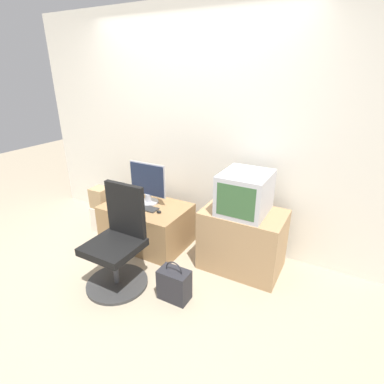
% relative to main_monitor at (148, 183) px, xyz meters
% --- Properties ---
extents(ground_plane, '(12.00, 12.00, 0.00)m').
position_rel_main_monitor_xyz_m(ground_plane, '(0.35, -0.91, -0.73)').
color(ground_plane, tan).
extents(wall_back, '(4.40, 0.05, 2.60)m').
position_rel_main_monitor_xyz_m(wall_back, '(0.35, 0.42, 0.57)').
color(wall_back, silver).
rests_on(wall_back, ground_plane).
extents(desk, '(0.96, 0.65, 0.49)m').
position_rel_main_monitor_xyz_m(desk, '(0.02, -0.08, -0.48)').
color(desk, '#937047').
rests_on(desk, ground_plane).
extents(side_stand, '(0.80, 0.53, 0.64)m').
position_rel_main_monitor_xyz_m(side_stand, '(1.16, 0.01, -0.41)').
color(side_stand, '#A37F56').
rests_on(side_stand, ground_plane).
extents(main_monitor, '(0.47, 0.23, 0.48)m').
position_rel_main_monitor_xyz_m(main_monitor, '(0.00, 0.00, 0.00)').
color(main_monitor, '#B2B2B7').
rests_on(main_monitor, desk).
extents(keyboard, '(0.38, 0.13, 0.01)m').
position_rel_main_monitor_xyz_m(keyboard, '(0.02, -0.15, -0.23)').
color(keyboard, '#2D2D2D').
rests_on(keyboard, desk).
extents(mouse, '(0.06, 0.04, 0.03)m').
position_rel_main_monitor_xyz_m(mouse, '(0.26, -0.17, -0.23)').
color(mouse, black).
rests_on(mouse, desk).
extents(crt_tv, '(0.45, 0.50, 0.40)m').
position_rel_main_monitor_xyz_m(crt_tv, '(1.16, 0.00, 0.12)').
color(crt_tv, '#B7B7BC').
rests_on(crt_tv, side_stand).
extents(office_chair, '(0.59, 0.59, 0.98)m').
position_rel_main_monitor_xyz_m(office_chair, '(0.22, -0.79, -0.33)').
color(office_chair, '#333333').
rests_on(office_chair, ground_plane).
extents(cardboard_box_lower, '(0.22, 0.22, 0.33)m').
position_rel_main_monitor_xyz_m(cardboard_box_lower, '(-0.66, -0.11, -0.56)').
color(cardboard_box_lower, beige).
rests_on(cardboard_box_lower, ground_plane).
extents(cardboard_box_upper, '(0.20, 0.20, 0.25)m').
position_rel_main_monitor_xyz_m(cardboard_box_upper, '(-0.66, -0.11, -0.27)').
color(cardboard_box_upper, '#A3845B').
rests_on(cardboard_box_upper, cardboard_box_lower).
extents(handbag, '(0.28, 0.17, 0.39)m').
position_rel_main_monitor_xyz_m(handbag, '(0.80, -0.74, -0.58)').
color(handbag, '#232328').
rests_on(handbag, ground_plane).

